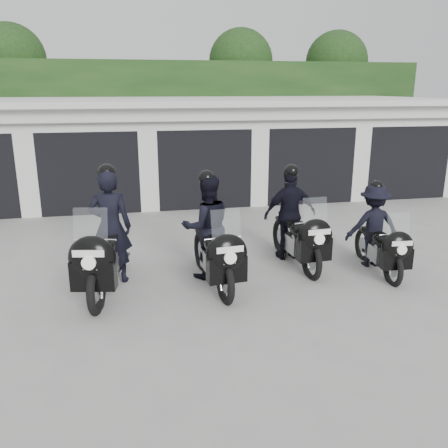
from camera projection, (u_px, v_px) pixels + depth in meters
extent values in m
plane|color=#979792|center=(256.00, 284.00, 8.27)|extent=(80.00, 80.00, 0.00)
cube|color=silver|center=(191.00, 146.00, 15.89)|extent=(16.00, 6.00, 2.80)
cube|color=silver|center=(191.00, 101.00, 15.29)|extent=(16.40, 6.80, 0.16)
cube|color=silver|center=(206.00, 113.00, 12.48)|extent=(16.40, 0.12, 0.40)
cube|color=black|center=(206.00, 204.00, 13.40)|extent=(16.00, 0.06, 0.24)
cube|color=silver|center=(28.00, 163.00, 12.32)|extent=(0.50, 0.50, 2.80)
cube|color=black|center=(93.00, 167.00, 13.69)|extent=(2.60, 2.60, 2.20)
cube|color=silver|center=(86.00, 119.00, 12.31)|extent=(2.60, 0.50, 0.60)
cube|color=silver|center=(148.00, 160.00, 12.91)|extent=(0.50, 0.50, 2.80)
cube|color=black|center=(199.00, 163.00, 14.28)|extent=(2.60, 2.60, 2.20)
cube|color=silver|center=(204.00, 118.00, 12.90)|extent=(2.60, 0.50, 0.60)
cube|color=silver|center=(258.00, 157.00, 13.50)|extent=(0.50, 0.50, 2.80)
cube|color=black|center=(296.00, 160.00, 14.86)|extent=(2.60, 2.60, 2.20)
cube|color=silver|center=(311.00, 117.00, 13.49)|extent=(2.60, 0.50, 0.60)
cube|color=silver|center=(358.00, 154.00, 14.09)|extent=(0.50, 0.50, 2.80)
cube|color=black|center=(387.00, 157.00, 15.45)|extent=(2.60, 2.60, 2.20)
cube|color=silver|center=(410.00, 115.00, 14.07)|extent=(2.60, 0.50, 0.60)
cube|color=#153312|center=(178.00, 116.00, 19.44)|extent=(20.00, 2.00, 4.30)
sphere|color=#153312|center=(10.00, 59.00, 19.00)|extent=(2.80, 2.80, 2.80)
cylinder|color=black|center=(19.00, 128.00, 19.76)|extent=(0.24, 0.24, 3.30)
sphere|color=#153312|center=(241.00, 61.00, 20.80)|extent=(2.80, 2.80, 2.80)
cylinder|color=black|center=(240.00, 125.00, 21.57)|extent=(0.24, 0.24, 3.30)
sphere|color=#153312|center=(336.00, 62.00, 21.65)|extent=(2.80, 2.80, 2.80)
cylinder|color=black|center=(333.00, 123.00, 22.42)|extent=(0.24, 0.24, 3.30)
torus|color=black|center=(97.00, 289.00, 7.21)|extent=(0.28, 0.84, 0.83)
torus|color=black|center=(118.00, 253.00, 8.79)|extent=(0.28, 0.84, 0.83)
cube|color=#A6A6AB|center=(108.00, 264.00, 8.00)|extent=(0.41, 0.67, 0.36)
cube|color=black|center=(109.00, 275.00, 8.03)|extent=(0.36, 1.47, 0.07)
ellipsoid|color=black|center=(104.00, 246.00, 7.71)|extent=(0.48, 0.71, 0.33)
cube|color=black|center=(111.00, 236.00, 8.17)|extent=(0.41, 0.67, 0.11)
ellipsoid|color=black|center=(92.00, 258.00, 6.98)|extent=(0.77, 0.50, 0.68)
cube|color=black|center=(94.00, 275.00, 7.05)|extent=(0.70, 0.37, 0.46)
cube|color=#B2BFC6|center=(90.00, 228.00, 6.88)|extent=(0.52, 0.22, 0.58)
cylinder|color=silver|center=(95.00, 240.00, 7.14)|extent=(0.63, 0.15, 0.03)
cube|color=white|center=(88.00, 254.00, 6.75)|extent=(0.45, 0.10, 0.10)
cube|color=white|center=(90.00, 266.00, 6.84)|extent=(0.20, 0.05, 0.11)
imported|color=black|center=(110.00, 227.00, 8.15)|extent=(0.80, 0.61, 2.00)
sphere|color=black|center=(107.00, 173.00, 7.89)|extent=(0.31, 0.31, 0.31)
torus|color=black|center=(225.00, 282.00, 7.55)|extent=(0.19, 0.78, 0.78)
torus|color=black|center=(201.00, 251.00, 8.95)|extent=(0.19, 0.78, 0.78)
cube|color=#A6A6AB|center=(212.00, 261.00, 8.25)|extent=(0.33, 0.61, 0.34)
cube|color=black|center=(212.00, 270.00, 8.28)|extent=(0.22, 1.38, 0.06)
ellipsoid|color=black|center=(214.00, 244.00, 7.98)|extent=(0.40, 0.64, 0.31)
cube|color=black|center=(207.00, 235.00, 8.40)|extent=(0.33, 0.61, 0.11)
ellipsoid|color=black|center=(227.00, 254.00, 7.33)|extent=(0.70, 0.41, 0.64)
cube|color=black|center=(227.00, 269.00, 7.40)|extent=(0.64, 0.29, 0.42)
cube|color=#B2BFC6|center=(226.00, 227.00, 7.24)|extent=(0.48, 0.17, 0.54)
cylinder|color=silver|center=(223.00, 238.00, 7.47)|extent=(0.60, 0.09, 0.03)
cube|color=white|center=(230.00, 250.00, 7.13)|extent=(0.42, 0.06, 0.10)
cube|color=white|center=(230.00, 261.00, 7.21)|extent=(0.19, 0.03, 0.11)
imported|color=black|center=(207.00, 227.00, 8.37)|extent=(0.97, 0.79, 1.86)
sphere|color=black|center=(207.00, 178.00, 8.13)|extent=(0.29, 0.29, 0.29)
torus|color=black|center=(311.00, 261.00, 8.49)|extent=(0.16, 0.76, 0.75)
torus|color=black|center=(281.00, 236.00, 9.87)|extent=(0.16, 0.76, 0.75)
cube|color=#A6A6AB|center=(295.00, 244.00, 9.18)|extent=(0.30, 0.58, 0.33)
cube|color=black|center=(295.00, 252.00, 9.21)|extent=(0.16, 1.35, 0.06)
ellipsoid|color=black|center=(299.00, 229.00, 8.92)|extent=(0.37, 0.61, 0.30)
cube|color=black|center=(290.00, 221.00, 9.32)|extent=(0.30, 0.58, 0.10)
ellipsoid|color=black|center=(315.00, 236.00, 8.28)|extent=(0.67, 0.38, 0.62)
cube|color=black|center=(314.00, 249.00, 8.34)|extent=(0.61, 0.26, 0.41)
cube|color=#B2BFC6|center=(315.00, 213.00, 8.19)|extent=(0.46, 0.15, 0.53)
cylinder|color=silver|center=(310.00, 223.00, 8.42)|extent=(0.58, 0.06, 0.03)
cube|color=white|center=(320.00, 232.00, 8.08)|extent=(0.41, 0.04, 0.09)
cube|color=white|center=(318.00, 242.00, 8.16)|extent=(0.19, 0.03, 0.10)
imported|color=black|center=(290.00, 214.00, 9.30)|extent=(1.10, 0.67, 1.81)
sphere|color=black|center=(292.00, 171.00, 9.07)|extent=(0.28, 0.28, 0.28)
torus|color=black|center=(393.00, 269.00, 8.22)|extent=(0.15, 0.67, 0.66)
torus|color=black|center=(363.00, 245.00, 9.46)|extent=(0.15, 0.67, 0.66)
cube|color=#A6A6AB|center=(377.00, 252.00, 8.84)|extent=(0.27, 0.51, 0.29)
cube|color=black|center=(376.00, 260.00, 8.86)|extent=(0.16, 1.18, 0.05)
ellipsoid|color=black|center=(382.00, 239.00, 8.61)|extent=(0.33, 0.54, 0.26)
cube|color=black|center=(373.00, 232.00, 8.98)|extent=(0.27, 0.51, 0.09)
ellipsoid|color=black|center=(397.00, 247.00, 8.03)|extent=(0.59, 0.34, 0.54)
cube|color=black|center=(396.00, 258.00, 8.09)|extent=(0.54, 0.24, 0.36)
cube|color=#B2BFC6|center=(399.00, 226.00, 7.96)|extent=(0.40, 0.13, 0.46)
cylinder|color=silver|center=(393.00, 234.00, 8.16)|extent=(0.51, 0.06, 0.03)
cube|color=white|center=(402.00, 244.00, 7.86)|extent=(0.36, 0.04, 0.08)
cube|color=white|center=(401.00, 252.00, 7.93)|extent=(0.16, 0.03, 0.09)
imported|color=black|center=(373.00, 225.00, 8.96)|extent=(1.06, 0.60, 1.59)
sphere|color=black|center=(377.00, 187.00, 8.75)|extent=(0.24, 0.24, 0.24)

